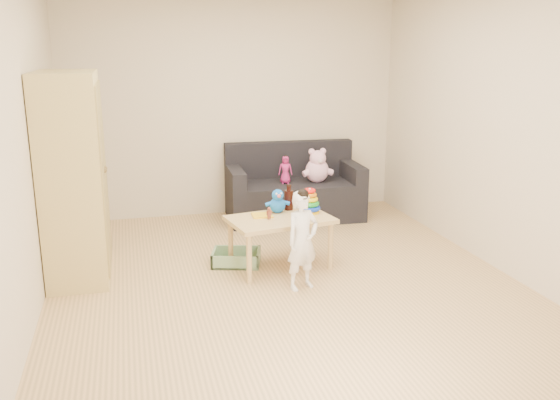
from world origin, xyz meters
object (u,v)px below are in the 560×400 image
object	(u,v)px
sofa	(294,200)
play_table	(280,243)
wardrobe	(73,177)
toddler	(302,242)

from	to	relation	value
sofa	play_table	size ratio (longest dim) A/B	1.71
sofa	wardrobe	bearing A→B (deg)	-149.75
toddler	sofa	bearing A→B (deg)	55.44
wardrobe	sofa	size ratio (longest dim) A/B	1.14
wardrobe	toddler	size ratio (longest dim) A/B	2.19
sofa	play_table	xyz separation A→B (m)	(-0.58, -1.56, 0.02)
wardrobe	toddler	distance (m)	2.08
sofa	toddler	xyz separation A→B (m)	(-0.52, -2.07, 0.19)
wardrobe	play_table	world-z (taller)	wardrobe
sofa	play_table	distance (m)	1.66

